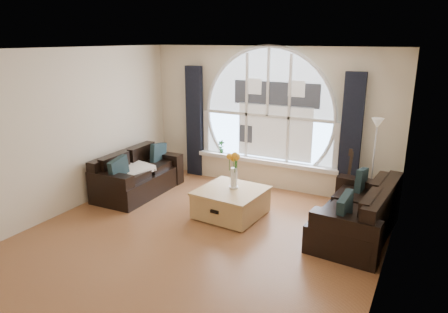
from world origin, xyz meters
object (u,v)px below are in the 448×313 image
Objects in this scene: potted_plant at (221,147)px; guitar at (350,177)px; vase_flowers at (234,166)px; sofa_left at (138,173)px; sofa_right at (356,211)px; floor_lamp at (373,166)px; coffee_chest at (231,201)px.

guitar is at bearing -6.22° from potted_plant.
vase_flowers reaches higher than guitar.
sofa_left is 3.97m from sofa_right.
potted_plant is at bearing 173.94° from floor_lamp.
potted_plant is at bearing -179.97° from guitar.
guitar reaches higher than sofa_left.
floor_lamp reaches higher than sofa_left.
floor_lamp reaches higher than coffee_chest.
floor_lamp reaches higher than potted_plant.
vase_flowers is (0.01, 0.08, 0.60)m from coffee_chest.
potted_plant is (-2.66, 0.29, 0.15)m from guitar.
coffee_chest is 0.63× the size of floor_lamp.
sofa_right reaches higher than coffee_chest.
floor_lamp is at bearing 92.42° from sofa_right.
sofa_left is at bearing -174.00° from sofa_right.
floor_lamp is 6.01× the size of potted_plant.
vase_flowers is 0.44× the size of floor_lamp.
sofa_right is at bearing -92.44° from floor_lamp.
vase_flowers is at bearing -2.63° from sofa_left.
coffee_chest is 1.96m from potted_plant.
vase_flowers is at bearing -55.62° from potted_plant.
coffee_chest is (2.02, -0.13, -0.15)m from sofa_left.
vase_flowers is 2.06m from guitar.
floor_lamp is (1.99, 1.28, 0.55)m from coffee_chest.
guitar is at bearing 175.11° from floor_lamp.
potted_plant reaches higher than coffee_chest.
coffee_chest is at bearing -5.02° from sofa_left.
sofa_right is at bearing -25.13° from potted_plant.
vase_flowers is at bearing -171.53° from sofa_right.
sofa_right is (3.97, 0.08, 0.00)m from sofa_left.
sofa_left is 1.72× the size of coffee_chest.
floor_lamp is at bearing 31.11° from vase_flowers.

